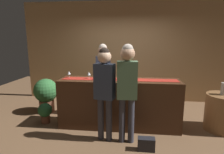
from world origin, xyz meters
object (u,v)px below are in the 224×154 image
wine_glass_near_customer (89,74)px  customer_sipping (127,83)px  vase_on_side_table (224,89)px  round_side_table (223,113)px  wine_bottle_amber (120,75)px  wine_glass_far_end (69,73)px  wine_bottle_clear (129,74)px  handbag (146,144)px  bartender (103,72)px  potted_plant_small (45,112)px  wine_glass_mid_counter (97,75)px  potted_plant_tall (46,93)px  customer_browsing (105,85)px

wine_glass_near_customer → customer_sipping: bearing=-37.5°
vase_on_side_table → round_side_table: bearing=-20.3°
customer_sipping → round_side_table: (1.91, 0.68, -0.71)m
wine_bottle_amber → wine_glass_far_end: wine_bottle_amber is taller
wine_bottle_clear → handbag: (0.32, -0.87, -1.01)m
bartender → handbag: bearing=112.9°
wine_bottle_amber → potted_plant_small: 1.86m
wine_glass_far_end → bartender: bearing=39.7°
wine_bottle_clear → vase_on_side_table: wine_bottle_clear is taller
vase_on_side_table → handbag: (-1.55, -0.92, -0.75)m
wine_glass_mid_counter → customer_sipping: customer_sipping is taller
wine_glass_near_customer → customer_sipping: 1.02m
wine_glass_far_end → bartender: size_ratio=0.08×
wine_bottle_amber → round_side_table: (2.07, 0.12, -0.75)m
potted_plant_small → wine_glass_far_end: bearing=7.3°
wine_glass_near_customer → potted_plant_tall: size_ratio=0.17×
wine_bottle_clear → wine_glass_near_customer: bearing=-178.8°
vase_on_side_table → wine_bottle_clear: bearing=-178.5°
vase_on_side_table → potted_plant_tall: 3.99m
bartender → potted_plant_tall: (-1.44, -0.01, -0.57)m
round_side_table → vase_on_side_table: size_ratio=3.08×
wine_glass_near_customer → handbag: 1.75m
potted_plant_small → round_side_table: bearing=1.3°
customer_sipping → bartender: bearing=114.5°
round_side_table → customer_browsing: bearing=-164.3°
wine_glass_mid_counter → bartender: 0.64m
vase_on_side_table → wine_glass_mid_counter: bearing=-177.1°
handbag → wine_glass_mid_counter: bearing=140.7°
wine_glass_near_customer → potted_plant_small: size_ratio=0.32×
wine_glass_mid_counter → handbag: 1.60m
wine_bottle_clear → bartender: (-0.62, 0.56, -0.06)m
round_side_table → vase_on_side_table: (-0.02, 0.01, 0.49)m
wine_glass_mid_counter → potted_plant_tall: 1.67m
wine_bottle_amber → vase_on_side_table: bearing=3.5°
bartender → wine_glass_far_end: bearing=29.1°
wine_bottle_clear → handbag: wine_bottle_clear is taller
wine_glass_near_customer → wine_glass_far_end: 0.44m
wine_glass_near_customer → wine_glass_far_end: size_ratio=1.00×
wine_glass_near_customer → round_side_table: size_ratio=0.19×
bartender → customer_sipping: size_ratio=0.99×
potted_plant_tall → handbag: size_ratio=3.08×
wine_bottle_amber → round_side_table: 2.21m
wine_bottle_amber → wine_glass_near_customer: size_ratio=2.10×
wine_glass_far_end → potted_plant_tall: bearing=147.0°
wine_bottle_clear → wine_bottle_amber: bearing=-157.1°
potted_plant_tall → potted_plant_small: 0.69m
bartender → potted_plant_small: bearing=16.2°
customer_sipping → vase_on_side_table: customer_sipping is taller
potted_plant_tall → customer_sipping: bearing=-30.1°
round_side_table → potted_plant_tall: 4.00m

